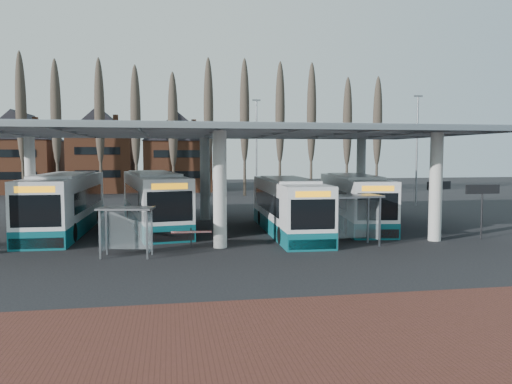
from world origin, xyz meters
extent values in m
plane|color=black|center=(0.00, 0.00, 0.00)|extent=(140.00, 140.00, 0.00)
cube|color=#512720|center=(0.00, -12.00, 0.01)|extent=(70.00, 10.00, 0.03)
cylinder|color=silver|center=(-12.00, 13.50, 3.00)|extent=(0.70, 0.70, 6.00)
cylinder|color=silver|center=(0.00, 2.50, 3.00)|extent=(0.70, 0.70, 6.00)
cylinder|color=silver|center=(0.00, 13.50, 3.00)|extent=(0.70, 0.70, 6.00)
cylinder|color=silver|center=(12.00, 2.50, 3.00)|extent=(0.70, 0.70, 6.00)
cylinder|color=silver|center=(12.00, 13.50, 3.00)|extent=(0.70, 0.70, 6.00)
cube|color=gray|center=(0.00, 8.00, 6.25)|extent=(32.00, 16.00, 0.12)
cube|color=silver|center=(0.00, 8.00, 6.32)|extent=(31.50, 15.50, 0.04)
cone|color=#473D33|center=(-18.00, 33.00, 7.25)|extent=(0.36, 0.36, 14.50)
ellipsoid|color=#473D33|center=(-18.00, 33.00, 8.99)|extent=(1.10, 1.10, 11.02)
cone|color=#473D33|center=(-14.00, 33.00, 7.25)|extent=(0.36, 0.36, 14.50)
ellipsoid|color=#473D33|center=(-14.00, 33.00, 8.99)|extent=(1.10, 1.10, 11.02)
cone|color=#473D33|center=(-10.00, 33.00, 7.25)|extent=(0.36, 0.36, 14.50)
ellipsoid|color=#473D33|center=(-10.00, 33.00, 8.99)|extent=(1.10, 1.10, 11.02)
cone|color=#473D33|center=(-6.00, 33.00, 7.25)|extent=(0.36, 0.36, 14.50)
ellipsoid|color=#473D33|center=(-6.00, 33.00, 8.99)|extent=(1.10, 1.10, 11.02)
cone|color=#473D33|center=(-2.00, 33.00, 7.25)|extent=(0.36, 0.36, 14.50)
ellipsoid|color=#473D33|center=(-2.00, 33.00, 8.99)|extent=(1.10, 1.10, 11.02)
cone|color=#473D33|center=(2.00, 33.00, 7.25)|extent=(0.36, 0.36, 14.50)
ellipsoid|color=#473D33|center=(2.00, 33.00, 8.99)|extent=(1.10, 1.10, 11.02)
cone|color=#473D33|center=(6.00, 33.00, 7.25)|extent=(0.36, 0.36, 14.50)
ellipsoid|color=#473D33|center=(6.00, 33.00, 8.99)|extent=(1.10, 1.10, 11.02)
cone|color=#473D33|center=(10.00, 33.00, 7.25)|extent=(0.36, 0.36, 14.50)
ellipsoid|color=#473D33|center=(10.00, 33.00, 8.99)|extent=(1.10, 1.10, 11.02)
cone|color=#473D33|center=(14.00, 33.00, 7.25)|extent=(0.36, 0.36, 14.50)
ellipsoid|color=#473D33|center=(14.00, 33.00, 8.99)|extent=(1.10, 1.10, 11.02)
cone|color=#473D33|center=(18.00, 33.00, 7.25)|extent=(0.36, 0.36, 14.50)
ellipsoid|color=#473D33|center=(18.00, 33.00, 8.99)|extent=(1.10, 1.10, 11.02)
cone|color=#473D33|center=(22.00, 33.00, 7.25)|extent=(0.36, 0.36, 14.50)
ellipsoid|color=#473D33|center=(22.00, 33.00, 8.99)|extent=(1.10, 1.10, 11.02)
cube|color=brown|center=(-20.50, 44.00, 3.50)|extent=(8.00, 10.00, 7.00)
pyramid|color=black|center=(-20.50, 44.00, 10.50)|extent=(8.30, 10.30, 3.50)
cube|color=brown|center=(-11.00, 44.00, 3.50)|extent=(8.00, 10.00, 7.00)
pyramid|color=black|center=(-11.00, 44.00, 10.50)|extent=(8.30, 10.30, 3.50)
cube|color=brown|center=(-1.50, 44.00, 3.50)|extent=(8.00, 10.00, 7.00)
pyramid|color=black|center=(-1.50, 44.00, 10.50)|extent=(8.30, 10.30, 3.50)
cylinder|color=slate|center=(6.00, 26.00, 5.00)|extent=(0.16, 0.16, 10.00)
cube|color=slate|center=(6.00, 26.00, 10.10)|extent=(0.80, 0.15, 0.15)
cylinder|color=slate|center=(20.00, 20.00, 5.00)|extent=(0.16, 0.16, 10.00)
cube|color=slate|center=(20.00, 20.00, 10.10)|extent=(0.80, 0.15, 0.15)
cube|color=white|center=(-9.00, 9.59, 1.94)|extent=(2.98, 13.00, 3.02)
cube|color=#0C5861|center=(-9.00, 9.59, 0.49)|extent=(3.00, 13.03, 0.97)
cube|color=white|center=(-9.00, 9.59, 3.51)|extent=(2.61, 7.82, 0.19)
cube|color=black|center=(-8.99, 10.13, 2.05)|extent=(2.96, 9.38, 1.19)
cube|color=black|center=(-9.12, 3.13, 2.00)|extent=(2.42, 0.11, 1.62)
cube|color=black|center=(-8.89, 16.04, 2.05)|extent=(2.34, 0.11, 1.30)
cube|color=#FB9C0D|center=(-9.12, 3.13, 3.08)|extent=(1.93, 0.09, 0.32)
cube|color=black|center=(-9.12, 3.14, 0.38)|extent=(2.62, 0.13, 0.54)
cylinder|color=black|center=(-10.32, 5.50, 0.52)|extent=(0.32, 1.04, 1.04)
cylinder|color=black|center=(-7.83, 5.46, 0.52)|extent=(0.32, 1.04, 1.04)
cylinder|color=black|center=(-10.18, 13.39, 0.52)|extent=(0.32, 1.04, 1.04)
cylinder|color=black|center=(-7.69, 13.34, 0.52)|extent=(0.32, 1.04, 1.04)
cube|color=white|center=(-3.59, 10.47, 1.96)|extent=(4.85, 13.32, 3.04)
cube|color=#0C5861|center=(-3.59, 10.47, 0.49)|extent=(4.87, 13.34, 0.98)
cube|color=white|center=(-3.59, 10.47, 3.53)|extent=(3.73, 8.13, 0.20)
cube|color=black|center=(-3.68, 11.01, 2.07)|extent=(4.30, 9.72, 1.20)
cube|color=black|center=(-2.54, 4.06, 2.01)|extent=(2.42, 0.46, 1.63)
cube|color=black|center=(-4.65, 16.88, 2.07)|extent=(2.34, 0.45, 1.30)
cube|color=#FB9C0D|center=(-2.54, 4.06, 3.10)|extent=(1.92, 0.37, 0.33)
cube|color=black|center=(-2.54, 4.07, 0.38)|extent=(2.61, 0.51, 0.54)
cylinder|color=black|center=(-4.16, 6.19, 0.52)|extent=(0.47, 1.08, 1.04)
cylinder|color=black|center=(-1.69, 6.60, 0.52)|extent=(0.47, 1.08, 1.04)
cylinder|color=black|center=(-5.45, 14.02, 0.52)|extent=(0.47, 1.08, 1.04)
cylinder|color=black|center=(-2.97, 14.43, 0.52)|extent=(0.47, 1.08, 1.04)
cube|color=white|center=(4.59, 6.62, 1.80)|extent=(2.92, 12.09, 2.80)
cube|color=#0C5861|center=(4.59, 6.62, 0.45)|extent=(2.94, 12.11, 0.90)
cube|color=white|center=(4.59, 6.62, 3.26)|extent=(2.52, 7.28, 0.18)
cube|color=black|center=(4.61, 7.12, 1.90)|extent=(2.86, 8.73, 1.10)
cube|color=black|center=(4.41, 0.63, 1.85)|extent=(2.25, 0.13, 1.50)
cube|color=black|center=(4.78, 12.61, 1.90)|extent=(2.17, 0.13, 1.20)
cube|color=#FB9C0D|center=(4.41, 0.63, 2.85)|extent=(1.79, 0.11, 0.30)
cube|color=black|center=(4.41, 0.64, 0.35)|extent=(2.43, 0.15, 0.50)
cylinder|color=black|center=(3.32, 2.85, 0.48)|extent=(0.31, 0.97, 0.96)
cylinder|color=black|center=(5.63, 2.78, 0.48)|extent=(0.31, 0.97, 0.96)
cylinder|color=black|center=(3.54, 10.16, 0.48)|extent=(0.31, 0.97, 0.96)
cylinder|color=black|center=(5.86, 10.09, 0.48)|extent=(0.31, 0.97, 0.96)
cube|color=white|center=(9.78, 9.19, 1.84)|extent=(4.37, 12.50, 2.86)
cube|color=#0C5861|center=(9.78, 9.19, 0.46)|extent=(4.40, 12.52, 0.92)
cube|color=white|center=(9.78, 9.19, 3.32)|extent=(3.40, 7.61, 0.18)
cube|color=black|center=(9.86, 9.69, 1.94)|extent=(3.91, 9.11, 1.12)
cube|color=black|center=(8.89, 3.15, 1.89)|extent=(2.27, 0.40, 1.53)
cube|color=black|center=(10.68, 15.23, 1.94)|extent=(2.20, 0.39, 1.22)
cube|color=#FB9C0D|center=(8.89, 3.15, 2.91)|extent=(1.81, 0.32, 0.31)
cube|color=black|center=(8.89, 3.16, 0.36)|extent=(2.46, 0.44, 0.51)
cylinder|color=black|center=(8.05, 5.52, 0.49)|extent=(0.43, 1.01, 0.98)
cylinder|color=black|center=(10.38, 5.18, 0.49)|extent=(0.43, 1.01, 0.98)
cylinder|color=black|center=(9.14, 12.89, 0.49)|extent=(0.43, 1.01, 0.98)
cylinder|color=black|center=(11.47, 12.55, 0.49)|extent=(0.43, 1.01, 0.98)
cube|color=gray|center=(-5.72, 0.56, 1.13)|extent=(0.08, 0.08, 2.25)
cube|color=gray|center=(-3.59, 0.18, 1.13)|extent=(0.08, 0.08, 2.25)
cube|color=gray|center=(-5.54, 1.54, 1.13)|extent=(0.08, 0.08, 2.25)
cube|color=gray|center=(-3.41, 1.15, 1.13)|extent=(0.08, 0.08, 2.25)
cube|color=gray|center=(-4.57, 0.86, 2.30)|extent=(2.71, 1.69, 0.09)
cube|color=silver|center=(-4.47, 1.39, 1.17)|extent=(2.14, 0.42, 1.80)
cube|color=silver|center=(-5.68, 1.06, 1.17)|extent=(0.21, 0.98, 1.80)
cube|color=silver|center=(-3.46, 0.66, 1.17)|extent=(0.21, 0.98, 1.80)
cube|color=gray|center=(5.81, 0.97, 1.28)|extent=(0.09, 0.09, 2.57)
cube|color=gray|center=(8.24, 1.37, 1.28)|extent=(0.09, 0.09, 2.57)
cube|color=gray|center=(5.62, 2.09, 1.28)|extent=(0.09, 0.09, 2.57)
cube|color=gray|center=(8.06, 2.49, 1.28)|extent=(0.09, 0.09, 2.57)
cube|color=gray|center=(6.93, 1.73, 2.62)|extent=(3.07, 1.88, 0.10)
cube|color=silver|center=(6.83, 2.34, 1.34)|extent=(2.44, 0.44, 2.05)
cube|color=silver|center=(5.67, 1.52, 1.34)|extent=(0.22, 1.12, 2.05)
cube|color=silver|center=(8.20, 1.94, 1.34)|extent=(0.22, 1.12, 2.05)
cylinder|color=black|center=(14.86, 2.48, 1.52)|extent=(0.09, 0.09, 3.03)
cube|color=black|center=(14.86, 2.48, 2.84)|extent=(2.09, 0.16, 0.52)
cylinder|color=black|center=(14.50, 6.49, 1.49)|extent=(0.09, 0.09, 2.99)
cube|color=black|center=(14.50, 6.49, 2.80)|extent=(1.98, 0.78, 0.51)
cube|color=black|center=(-1.49, 2.72, 0.51)|extent=(0.07, 0.07, 1.02)
cube|color=red|center=(-1.49, 2.25, 0.88)|extent=(2.05, 0.23, 0.09)
camera|label=1|loc=(-2.53, -22.94, 4.85)|focal=35.00mm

